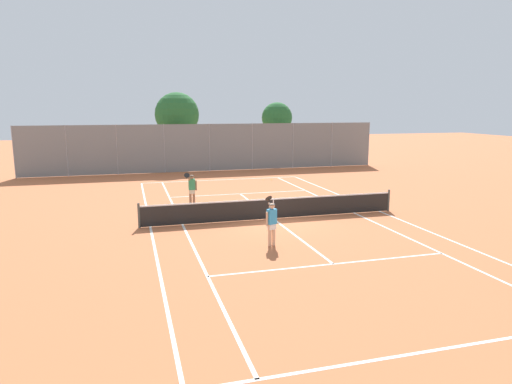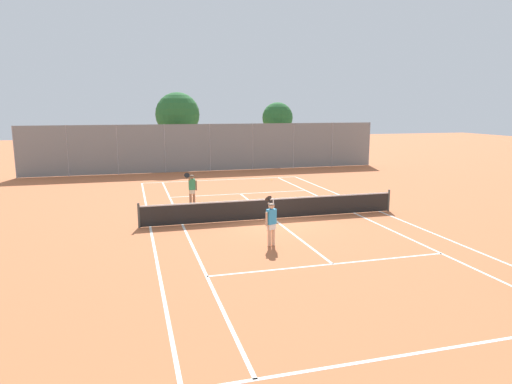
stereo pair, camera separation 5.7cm
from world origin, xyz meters
The scene contains 10 objects.
ground_plane centered at (0.00, 0.00, 0.00)m, with size 120.00×120.00×0.00m, color #BC663D.
court_line_markings centered at (0.00, 0.00, 0.00)m, with size 11.10×23.90×0.01m.
tennis_net centered at (0.00, 0.00, 0.51)m, with size 12.00×0.10×1.07m.
player_near_side centered at (-1.32, -3.91, 0.93)m, with size 0.47×0.87×1.77m.
player_far_left centered at (-3.17, 3.94, 0.93)m, with size 0.71×0.72×1.77m.
loose_tennis_ball_0 centered at (3.35, 10.84, 0.03)m, with size 0.07×0.07×0.07m, color #D1DB33.
loose_tennis_ball_1 centered at (2.81, 11.02, 0.03)m, with size 0.07×0.07×0.07m, color #D1DB33.
back_fence centered at (0.00, 16.67, 1.89)m, with size 28.39×0.08×3.77m.
tree_behind_left centered at (-2.16, 19.59, 4.38)m, with size 3.66×3.66×6.29m.
tree_behind_right centered at (6.36, 18.98, 4.07)m, with size 2.66×2.66×5.49m.
Camera 2 is at (-6.19, -19.36, 5.00)m, focal length 32.00 mm.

